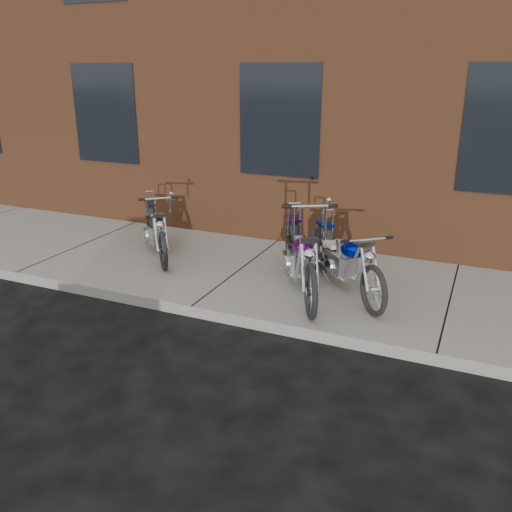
% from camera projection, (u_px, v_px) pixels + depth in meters
% --- Properties ---
extents(ground, '(120.00, 120.00, 0.00)m').
position_uv_depth(ground, '(192.00, 317.00, 6.94)').
color(ground, black).
rests_on(ground, ground).
extents(sidewalk, '(22.00, 3.00, 0.15)m').
position_uv_depth(sidewalk, '(241.00, 273.00, 8.21)').
color(sidewalk, gray).
rests_on(sidewalk, ground).
extents(building_brick, '(22.00, 10.00, 8.00)m').
position_uv_depth(building_brick, '(359.00, 23.00, 12.53)').
color(building_brick, brown).
rests_on(building_brick, ground).
extents(chopper_purple, '(1.20, 2.18, 1.35)m').
position_uv_depth(chopper_purple, '(300.00, 259.00, 7.28)').
color(chopper_purple, black).
rests_on(chopper_purple, sidewalk).
extents(chopper_blue, '(1.49, 1.78, 0.97)m').
position_uv_depth(chopper_blue, '(345.00, 262.00, 7.29)').
color(chopper_blue, black).
rests_on(chopper_blue, sidewalk).
extents(chopper_third, '(1.44, 1.65, 1.06)m').
position_uv_depth(chopper_third, '(156.00, 231.00, 8.71)').
color(chopper_third, black).
rests_on(chopper_third, sidewalk).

